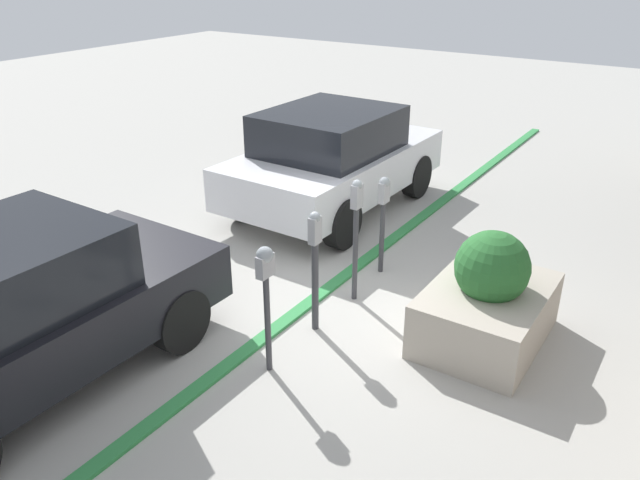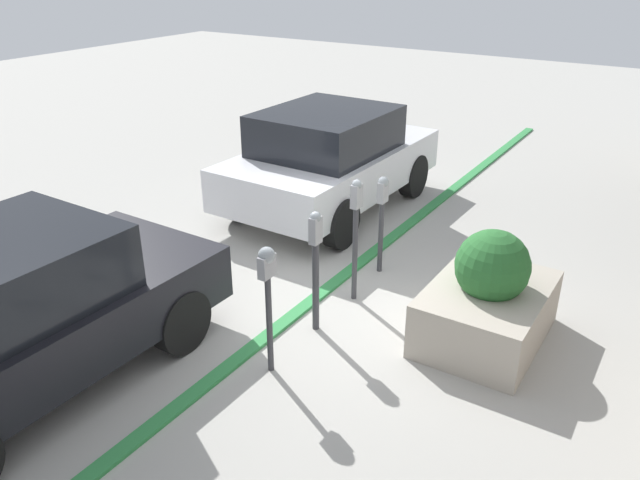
% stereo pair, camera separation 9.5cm
% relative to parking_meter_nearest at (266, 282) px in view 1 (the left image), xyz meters
% --- Properties ---
extents(ground_plane, '(40.00, 40.00, 0.00)m').
position_rel_parking_meter_nearest_xyz_m(ground_plane, '(1.27, 0.30, -1.01)').
color(ground_plane, '#ADAAA3').
extents(curb_strip, '(19.00, 0.16, 0.04)m').
position_rel_parking_meter_nearest_xyz_m(curb_strip, '(1.27, 0.38, -0.99)').
color(curb_strip, '#338C47').
rests_on(curb_strip, ground_plane).
extents(parking_meter_nearest, '(0.19, 0.16, 1.38)m').
position_rel_parking_meter_nearest_xyz_m(parking_meter_nearest, '(0.00, 0.00, 0.00)').
color(parking_meter_nearest, '#38383D').
rests_on(parking_meter_nearest, ground_plane).
extents(parking_meter_second, '(0.14, 0.12, 1.42)m').
position_rel_parking_meter_nearest_xyz_m(parking_meter_second, '(0.88, 0.03, -0.14)').
color(parking_meter_second, '#38383D').
rests_on(parking_meter_second, ground_plane).
extents(parking_meter_middle, '(0.14, 0.12, 1.54)m').
position_rel_parking_meter_nearest_xyz_m(parking_meter_middle, '(1.70, -0.00, -0.01)').
color(parking_meter_middle, '#38383D').
rests_on(parking_meter_middle, ground_plane).
extents(parking_meter_fourth, '(0.16, 0.14, 1.32)m').
position_rel_parking_meter_nearest_xyz_m(parking_meter_fourth, '(2.51, 0.07, -0.11)').
color(parking_meter_fourth, '#38383D').
rests_on(parking_meter_fourth, ground_plane).
extents(planter_box, '(1.63, 1.16, 1.28)m').
position_rel_parking_meter_nearest_xyz_m(planter_box, '(1.72, -1.63, -0.53)').
color(planter_box, '#B2A899').
rests_on(planter_box, ground_plane).
extents(parked_car_front, '(3.93, 1.92, 1.59)m').
position_rel_parking_meter_nearest_xyz_m(parked_car_front, '(-1.48, 1.85, -0.19)').
color(parked_car_front, black).
rests_on(parked_car_front, ground_plane).
extents(parked_car_middle, '(3.96, 2.04, 1.65)m').
position_rel_parking_meter_nearest_xyz_m(parked_car_middle, '(4.03, 1.79, -0.16)').
color(parked_car_middle, silver).
rests_on(parked_car_middle, ground_plane).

